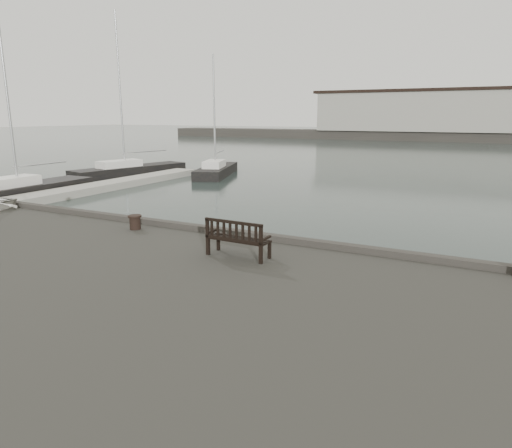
{
  "coord_description": "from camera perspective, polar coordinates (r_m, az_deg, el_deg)",
  "views": [
    {
      "loc": [
        4.66,
        -12.12,
        5.21
      ],
      "look_at": [
        -1.3,
        -0.5,
        2.1
      ],
      "focal_mm": 32.0,
      "sensor_mm": 36.0,
      "label": 1
    }
  ],
  "objects": [
    {
      "name": "bollard_left",
      "position": [
        15.5,
        -14.89,
        0.22
      ],
      "size": [
        0.59,
        0.59,
        0.47
      ],
      "primitive_type": "cylinder",
      "rotation": [
        0.0,
        0.0,
        -0.41
      ],
      "color": "black",
      "rests_on": "quay"
    },
    {
      "name": "pontoon",
      "position": [
        33.49,
        -20.79,
        4.0
      ],
      "size": [
        2.0,
        24.0,
        0.5
      ],
      "primitive_type": "cube",
      "color": "#98978D",
      "rests_on": "ground"
    },
    {
      "name": "bench",
      "position": [
        12.04,
        -2.28,
        -2.68
      ],
      "size": [
        1.73,
        0.64,
        0.99
      ],
      "rotation": [
        0.0,
        0.0,
        -0.03
      ],
      "color": "black",
      "rests_on": "quay"
    },
    {
      "name": "ground",
      "position": [
        13.99,
        5.73,
        -8.54
      ],
      "size": [
        400.0,
        400.0,
        0.0
      ],
      "primitive_type": "plane",
      "color": "black",
      "rests_on": "ground"
    },
    {
      "name": "yacht_b",
      "position": [
        42.81,
        -15.4,
        6.25
      ],
      "size": [
        4.85,
        11.17,
        14.31
      ],
      "rotation": [
        0.0,
        0.0,
        -0.23
      ],
      "color": "black",
      "rests_on": "ground"
    },
    {
      "name": "breakwater",
      "position": [
        104.53,
        22.58,
        11.89
      ],
      "size": [
        140.0,
        9.5,
        12.2
      ],
      "color": "#383530",
      "rests_on": "ground"
    },
    {
      "name": "yacht_d",
      "position": [
        41.26,
        -4.95,
        6.41
      ],
      "size": [
        4.94,
        8.78,
        10.86
      ],
      "rotation": [
        0.0,
        0.0,
        0.33
      ],
      "color": "black",
      "rests_on": "ground"
    },
    {
      "name": "yacht_a",
      "position": [
        33.84,
        -26.86,
        3.5
      ],
      "size": [
        2.73,
        9.53,
        12.98
      ],
      "rotation": [
        0.0,
        0.0,
        0.02
      ],
      "color": "black",
      "rests_on": "ground"
    }
  ]
}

